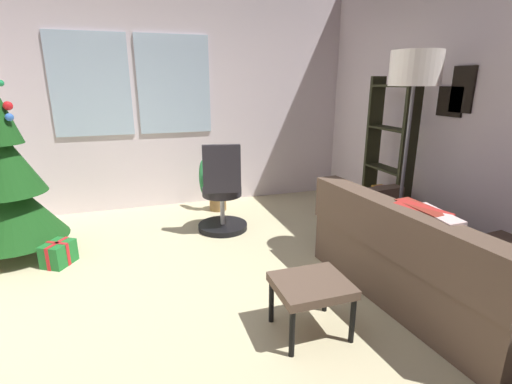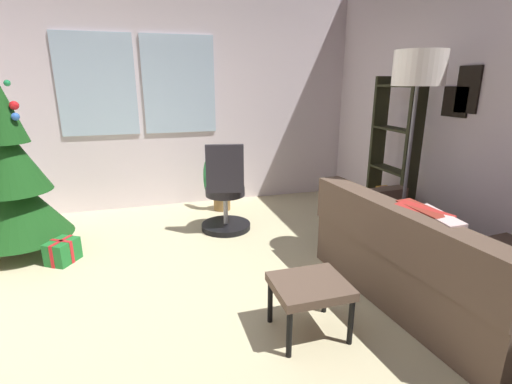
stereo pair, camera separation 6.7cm
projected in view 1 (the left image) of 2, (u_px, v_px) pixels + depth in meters
The scene contains 11 objects.
ground_plane at pixel (209, 317), 2.75m from camera, with size 4.90×5.25×0.10m, color #C7BC92.
wall_back_with_windows at pixel (163, 96), 4.75m from camera, with size 4.90×0.12×2.89m.
wall_right_with_frames at pixel (501, 105), 3.07m from camera, with size 0.12×5.25×2.89m.
couch at pixel (450, 265), 2.82m from camera, with size 1.69×1.90×0.82m.
footstool at pixel (311, 288), 2.44m from camera, with size 0.48×0.42×0.38m.
holiday_tree at pixel (7, 183), 3.46m from camera, with size 0.93×0.93×2.12m.
gift_box_green at pixel (58, 254), 3.42m from camera, with size 0.32×0.34×0.22m.
office_chair at pixel (222, 198), 4.12m from camera, with size 0.56×0.56×1.01m.
bookshelf at pixel (388, 165), 4.11m from camera, with size 0.18×0.64×1.69m.
floor_lamp at pixel (414, 81), 3.08m from camera, with size 0.42×0.42×1.87m.
potted_plant at pixel (213, 191), 4.83m from camera, with size 0.36×0.33×0.67m.
Camera 1 is at (-0.40, -2.36, 1.63)m, focal length 26.07 mm.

